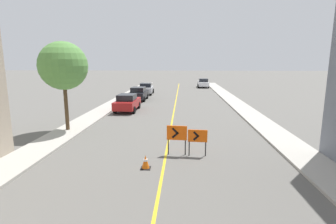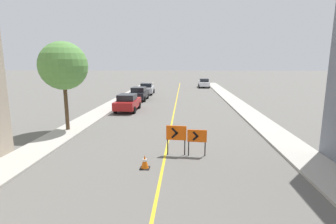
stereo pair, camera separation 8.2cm
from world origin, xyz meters
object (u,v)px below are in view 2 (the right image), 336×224
at_px(parked_car_curb_far, 147,89).
at_px(parked_car_opposite_side, 204,83).
at_px(arrow_barricade_secondary, 197,137).
at_px(street_tree_left_near, 63,66).
at_px(parked_car_curb_near, 128,102).
at_px(arrow_barricade_primary, 176,134).
at_px(traffic_cone_third, 145,162).
at_px(parked_car_curb_mid, 139,94).

relative_size(parked_car_curb_far, parked_car_opposite_side, 1.02).
distance_m(arrow_barricade_secondary, parked_car_curb_far, 25.38).
height_order(parked_car_opposite_side, street_tree_left_near, street_tree_left_near).
xyz_separation_m(parked_car_curb_near, parked_car_curb_far, (-0.04, 12.98, 0.00)).
bearing_deg(arrow_barricade_primary, arrow_barricade_secondary, 0.94).
bearing_deg(traffic_cone_third, parked_car_curb_far, 97.88).
relative_size(arrow_barricade_secondary, parked_car_curb_mid, 0.30).
height_order(parked_car_curb_mid, parked_car_opposite_side, same).
bearing_deg(street_tree_left_near, parked_car_opposite_side, 70.13).
height_order(traffic_cone_third, parked_car_curb_near, parked_car_curb_near).
xyz_separation_m(arrow_barricade_primary, street_tree_left_near, (-7.32, 4.07, 3.23)).
distance_m(arrow_barricade_secondary, street_tree_left_near, 9.89).
height_order(parked_car_curb_near, parked_car_opposite_side, same).
relative_size(parked_car_curb_near, parked_car_opposite_side, 1.01).
bearing_deg(arrow_barricade_secondary, traffic_cone_third, -138.85).
relative_size(arrow_barricade_primary, arrow_barricade_secondary, 1.13).
height_order(arrow_barricade_primary, parked_car_curb_mid, parked_car_curb_mid).
distance_m(arrow_barricade_secondary, parked_car_opposite_side, 35.42).
bearing_deg(parked_car_curb_far, arrow_barricade_secondary, -79.48).
bearing_deg(arrow_barricade_secondary, parked_car_curb_near, 121.64).
height_order(traffic_cone_third, street_tree_left_near, street_tree_left_near).
bearing_deg(parked_car_curb_near, street_tree_left_near, -106.86).
height_order(traffic_cone_third, arrow_barricade_secondary, arrow_barricade_secondary).
xyz_separation_m(arrow_barricade_secondary, parked_car_curb_far, (-5.96, 24.67, -0.14)).
height_order(arrow_barricade_primary, parked_car_curb_far, parked_car_curb_far).
height_order(parked_car_curb_near, parked_car_curb_far, same).
bearing_deg(arrow_barricade_secondary, arrow_barricade_primary, -179.75).
xyz_separation_m(arrow_barricade_primary, arrow_barricade_secondary, (1.01, -0.08, -0.11)).
height_order(traffic_cone_third, parked_car_curb_mid, parked_car_curb_mid).
distance_m(arrow_barricade_primary, street_tree_left_near, 8.98).
relative_size(arrow_barricade_primary, street_tree_left_near, 0.26).
bearing_deg(parked_car_opposite_side, arrow_barricade_secondary, -94.70).
distance_m(parked_car_curb_mid, parked_car_opposite_side, 18.90).
relative_size(parked_car_opposite_side, street_tree_left_near, 0.75).
relative_size(traffic_cone_third, parked_car_curb_near, 0.14).
bearing_deg(parked_car_curb_mid, arrow_barricade_secondary, -70.80).
relative_size(arrow_barricade_secondary, street_tree_left_near, 0.23).
xyz_separation_m(traffic_cone_third, parked_car_curb_mid, (-3.72, 20.36, 0.51)).
distance_m(parked_car_curb_far, street_tree_left_near, 20.95).
relative_size(parked_car_curb_near, parked_car_curb_mid, 1.00).
xyz_separation_m(parked_car_opposite_side, street_tree_left_near, (-11.26, -31.15, 3.48)).
bearing_deg(arrow_barricade_secondary, parked_car_curb_mid, 112.72).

